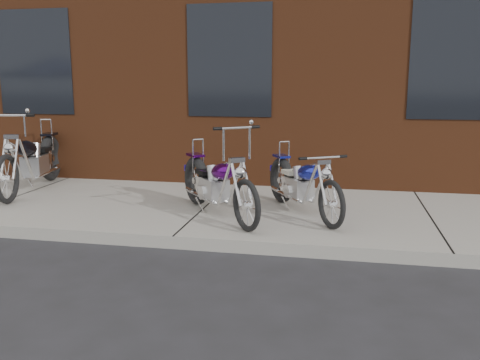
# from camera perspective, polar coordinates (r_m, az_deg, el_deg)

# --- Properties ---
(ground) EXTENTS (120.00, 120.00, 0.00)m
(ground) POSITION_cam_1_polar(r_m,az_deg,el_deg) (5.87, -7.52, -7.70)
(ground) COLOR #252526
(ground) RESTS_ON ground
(sidewalk) EXTENTS (22.00, 3.00, 0.15)m
(sidewalk) POSITION_cam_1_polar(r_m,az_deg,el_deg) (7.22, -3.72, -3.43)
(sidewalk) COLOR #A09E94
(sidewalk) RESTS_ON ground
(chopper_purple) EXTENTS (1.43, 1.74, 1.21)m
(chopper_purple) POSITION_cam_1_polar(r_m,az_deg,el_deg) (6.58, -2.59, -0.69)
(chopper_purple) COLOR black
(chopper_purple) RESTS_ON sidewalk
(chopper_blue) EXTENTS (1.14, 1.81, 0.89)m
(chopper_blue) POSITION_cam_1_polar(r_m,az_deg,el_deg) (6.74, 7.01, -0.66)
(chopper_blue) COLOR black
(chopper_blue) RESTS_ON sidewalk
(chopper_third) EXTENTS (0.75, 2.46, 1.26)m
(chopper_third) POSITION_cam_1_polar(r_m,az_deg,el_deg) (8.78, -22.27, 1.84)
(chopper_third) COLOR black
(chopper_third) RESTS_ON sidewalk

